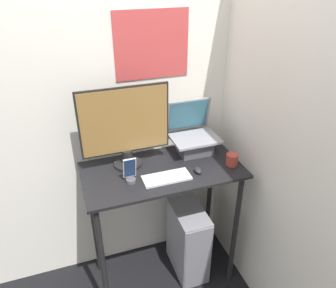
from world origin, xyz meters
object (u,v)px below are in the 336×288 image
cell_phone (130,173)px  computer_tower (188,240)px  laptop (194,140)px  keyboard (167,178)px  mouse (198,170)px  monitor (125,128)px

cell_phone → computer_tower: size_ratio=0.28×
laptop → keyboard: 0.39m
keyboard → cell_phone: (-0.22, 0.05, 0.05)m
laptop → mouse: bearing=-106.8°
keyboard → computer_tower: 0.75m
monitor → mouse: 0.53m
monitor → computer_tower: 1.07m
keyboard → cell_phone: size_ratio=1.80×
monitor → keyboard: bearing=-50.3°
computer_tower → monitor: bearing=163.3°
mouse → cell_phone: cell_phone is taller
keyboard → computer_tower: keyboard is taller
laptop → monitor: size_ratio=0.62×
computer_tower → keyboard: bearing=-152.2°
cell_phone → computer_tower: bearing=8.6°
keyboard → cell_phone: cell_phone is taller
monitor → keyboard: monitor is taller
cell_phone → keyboard: bearing=-12.0°
monitor → mouse: bearing=-30.0°
cell_phone → monitor: bearing=82.5°
keyboard → computer_tower: (0.21, 0.11, -0.72)m
cell_phone → computer_tower: cell_phone is taller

